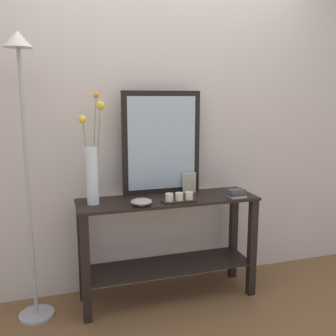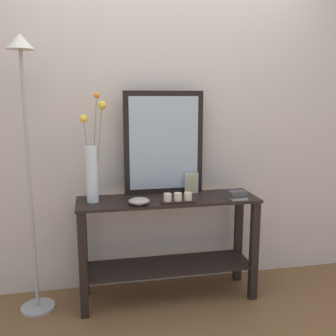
% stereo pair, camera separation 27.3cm
% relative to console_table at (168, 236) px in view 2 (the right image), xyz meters
% --- Properties ---
extents(ground_plane, '(7.00, 6.00, 0.02)m').
position_rel_console_table_xyz_m(ground_plane, '(0.00, 0.00, -0.50)').
color(ground_plane, brown).
extents(wall_back, '(6.40, 0.08, 2.70)m').
position_rel_console_table_xyz_m(wall_back, '(0.00, 0.31, 0.86)').
color(wall_back, beige).
rests_on(wall_back, ground).
extents(console_table, '(1.32, 0.39, 0.78)m').
position_rel_console_table_xyz_m(console_table, '(0.00, 0.00, 0.00)').
color(console_table, black).
rests_on(console_table, ground).
extents(mirror_leaning, '(0.60, 0.03, 0.78)m').
position_rel_console_table_xyz_m(mirror_leaning, '(0.00, 0.16, 0.68)').
color(mirror_leaning, black).
rests_on(mirror_leaning, console_table).
extents(tall_vase_left, '(0.19, 0.21, 0.76)m').
position_rel_console_table_xyz_m(tall_vase_left, '(-0.53, 0.03, 0.56)').
color(tall_vase_left, silver).
rests_on(tall_vase_left, console_table).
extents(candle_tray, '(0.24, 0.09, 0.07)m').
position_rel_console_table_xyz_m(candle_tray, '(0.05, -0.11, 0.32)').
color(candle_tray, black).
rests_on(candle_tray, console_table).
extents(picture_frame_small, '(0.11, 0.01, 0.16)m').
position_rel_console_table_xyz_m(picture_frame_small, '(0.21, 0.12, 0.37)').
color(picture_frame_small, '#B7B2AD').
rests_on(picture_frame_small, console_table).
extents(decorative_bowl, '(0.15, 0.15, 0.05)m').
position_rel_console_table_xyz_m(decorative_bowl, '(-0.23, -0.12, 0.32)').
color(decorative_bowl, '#9E9389').
rests_on(decorative_bowl, console_table).
extents(book_stack, '(0.14, 0.09, 0.06)m').
position_rel_console_table_xyz_m(book_stack, '(0.49, -0.13, 0.32)').
color(book_stack, '#B2A893').
rests_on(book_stack, console_table).
extents(floor_lamp, '(0.24, 0.24, 1.91)m').
position_rel_console_table_xyz_m(floor_lamp, '(-0.96, 0.02, 0.80)').
color(floor_lamp, '#9E9EA3').
rests_on(floor_lamp, ground).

